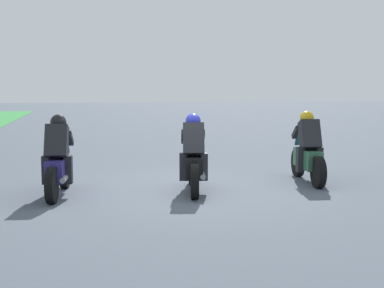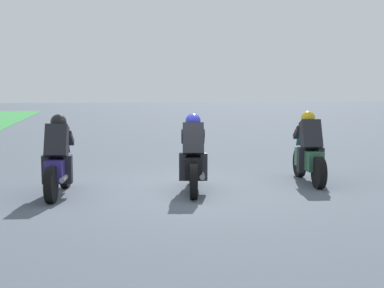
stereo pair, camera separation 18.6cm
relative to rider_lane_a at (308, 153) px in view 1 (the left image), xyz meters
name	(u,v)px [view 1 (the left image)]	position (x,y,z in m)	size (l,w,h in m)	color
ground_plane	(187,189)	(-0.27, 2.67, -0.62)	(120.00, 120.00, 0.00)	#454E5A
rider_lane_a	(308,153)	(0.00, 0.00, 0.00)	(2.04, 0.57, 1.51)	black
rider_lane_b	(193,159)	(-0.50, 2.59, 0.00)	(2.03, 0.61, 1.51)	black
rider_lane_c	(58,162)	(-0.36, 5.13, 0.00)	(2.04, 0.58, 1.51)	black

